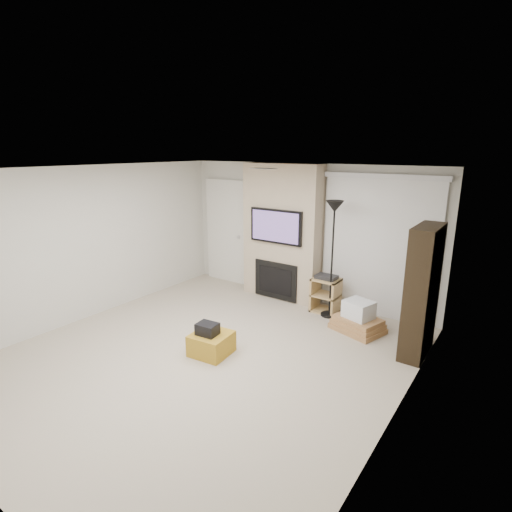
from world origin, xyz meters
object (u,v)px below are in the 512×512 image
Objects in this scene: ottoman at (211,344)px; box_stack at (358,320)px; av_stand at (326,293)px; floor_lamp at (334,227)px; bookshelf at (422,292)px.

ottoman is 0.58× the size of box_stack.
box_stack is at bearing -28.85° from av_stand.
ottoman is 2.66m from floor_lamp.
bookshelf is (1.53, -0.49, -0.64)m from floor_lamp.
floor_lamp reaches higher than box_stack.
av_stand is (0.64, 2.26, 0.20)m from ottoman.
av_stand is 0.87m from box_stack.
box_stack is at bearing -25.23° from floor_lamp.
floor_lamp reaches higher than ottoman.
floor_lamp is at bearing 69.95° from ottoman.
floor_lamp is 2.96× the size of av_stand.
av_stand is 1.86m from bookshelf.
box_stack is 0.48× the size of bookshelf.
floor_lamp is 1.21m from av_stand.
bookshelf is (1.67, -0.61, 0.55)m from av_stand.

